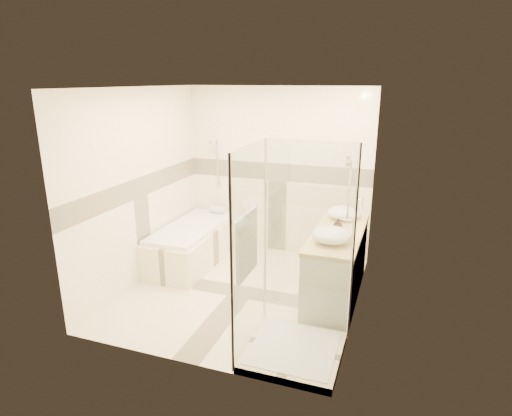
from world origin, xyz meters
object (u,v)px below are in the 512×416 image
(shower_enclosure, at_px, (285,303))
(vessel_sink_far, at_px, (331,235))
(amenity_bottle_a, at_px, (337,225))
(vessel_sink_near, at_px, (343,212))
(bathtub, at_px, (193,242))
(amenity_bottle_b, at_px, (338,224))
(vanity, at_px, (337,264))

(shower_enclosure, height_order, vessel_sink_far, shower_enclosure)
(vessel_sink_far, distance_m, amenity_bottle_a, 0.42)
(vessel_sink_near, relative_size, amenity_bottle_a, 2.89)
(amenity_bottle_a, bearing_deg, bathtub, 171.28)
(bathtub, xyz_separation_m, amenity_bottle_a, (2.13, -0.33, 0.61))
(amenity_bottle_b, bearing_deg, shower_enclosure, -101.72)
(shower_enclosure, distance_m, vessel_sink_near, 1.85)
(vessel_sink_far, bearing_deg, vanity, 87.09)
(vanity, relative_size, vessel_sink_far, 3.75)
(shower_enclosure, bearing_deg, amenity_bottle_b, 78.28)
(bathtub, height_order, amenity_bottle_b, amenity_bottle_b)
(vessel_sink_near, distance_m, amenity_bottle_b, 0.46)
(shower_enclosure, bearing_deg, vessel_sink_near, 81.27)
(vanity, bearing_deg, shower_enclosure, -102.97)
(bathtub, height_order, vessel_sink_far, vessel_sink_far)
(bathtub, height_order, amenity_bottle_a, amenity_bottle_a)
(bathtub, bearing_deg, vessel_sink_near, 4.19)
(amenity_bottle_b, bearing_deg, bathtub, 171.82)
(vessel_sink_near, height_order, vessel_sink_far, vessel_sink_far)
(bathtub, height_order, vessel_sink_near, vessel_sink_near)
(bathtub, relative_size, amenity_bottle_b, 11.67)
(bathtub, bearing_deg, vanity, -9.25)
(vessel_sink_far, xyz_separation_m, amenity_bottle_b, (0.00, 0.44, -0.01))
(vanity, height_order, amenity_bottle_a, amenity_bottle_a)
(shower_enclosure, bearing_deg, vanity, 77.03)
(vanity, bearing_deg, vessel_sink_near, 92.26)
(vessel_sink_near, bearing_deg, vessel_sink_far, -90.00)
(vanity, relative_size, vessel_sink_near, 3.91)
(bathtub, distance_m, shower_enclosure, 2.47)
(vanity, bearing_deg, bathtub, 170.75)
(bathtub, distance_m, vessel_sink_near, 2.23)
(bathtub, height_order, shower_enclosure, shower_enclosure)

